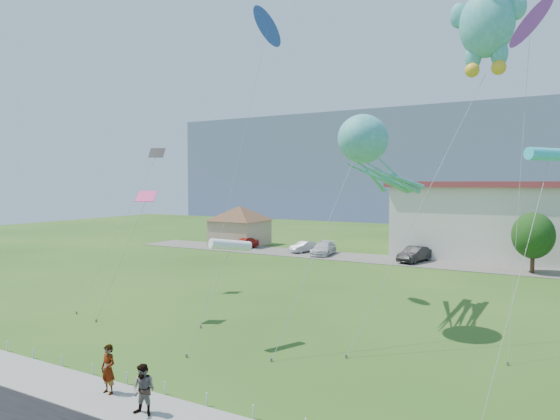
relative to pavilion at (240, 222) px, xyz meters
The scene contains 21 objects.
ground 45.05m from the pavilion, 57.72° to the right, with size 160.00×160.00×0.00m, color #264E16.
sidewalk 47.39m from the pavilion, 59.50° to the right, with size 80.00×2.50×0.10m, color gray.
parking_strip 24.37m from the pavilion, ahead, with size 70.00×6.00×0.06m, color #59544C.
hill_ridge 85.96m from the pavilion, 73.69° to the left, with size 160.00×50.00×25.00m, color slate.
pavilion is the anchor object (origin of this frame).
rope_fence 46.13m from the pavilion, 58.59° to the right, with size 26.05×0.05×0.50m.
tree_near 34.24m from the pavilion, ahead, with size 3.60×3.60×5.47m.
pedestrian_left 45.70m from the pavilion, 62.32° to the right, with size 0.68×0.45×1.87m, color gray.
pedestrian_right 47.45m from the pavilion, 60.05° to the right, with size 0.86×0.67×1.77m, color gray.
parked_car_red 4.52m from the pavilion, 47.03° to the right, with size 1.63×4.04×1.38m, color red.
parked_car_silver 10.83m from the pavilion, 12.14° to the right, with size 1.30×3.74×1.23m, color #ADAEB4.
parked_car_white 13.71m from the pavilion, 12.65° to the right, with size 1.99×4.91×1.42m, color silver.
parked_car_black 23.58m from the pavilion, ahead, with size 1.64×4.71×1.55m, color black.
octopus_kite 37.73m from the pavilion, 44.30° to the right, with size 3.19×14.38×11.78m.
teddy_bear_kite 42.76m from the pavilion, 36.89° to the right, with size 6.73×9.21×19.95m.
small_kite_blue 33.12m from the pavilion, 52.38° to the right, with size 1.82×9.47×19.63m.
small_kite_white 39.70m from the pavilion, 56.72° to the right, with size 0.97×3.79×5.44m.
small_kite_cyan 47.62m from the pavilion, 41.14° to the right, with size 1.97×8.00×9.65m.
small_kite_pink 35.30m from the pavilion, 65.41° to the right, with size 2.85×2.67×7.72m.
small_kite_black 28.74m from the pavilion, 69.58° to the right, with size 1.29×8.39×10.74m.
small_kite_purple 43.25m from the pavilion, 33.41° to the right, with size 1.80×7.80×17.56m.
Camera 1 is at (11.97, -15.38, 8.11)m, focal length 32.00 mm.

